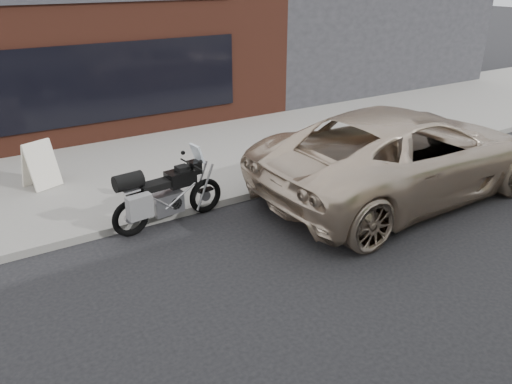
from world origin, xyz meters
TOP-DOWN VIEW (x-y plane):
  - ground at (0.00, 0.00)m, footprint 120.00×120.00m
  - near_sidewalk at (0.00, 7.00)m, footprint 44.00×6.00m
  - storefront at (-2.00, 13.98)m, footprint 14.00×10.07m
  - neighbour_building at (10.00, 14.00)m, footprint 10.00×10.00m
  - motorcycle at (-1.33, 3.86)m, footprint 2.27×0.88m
  - minivan at (3.50, 2.60)m, footprint 6.64×3.18m
  - sandwich_sign at (-2.94, 6.68)m, footprint 0.78×0.75m

SIDE VIEW (x-z plane):
  - ground at x=0.00m, z-range 0.00..0.00m
  - near_sidewalk at x=0.00m, z-range 0.00..0.15m
  - motorcycle at x=-1.33m, z-range -0.10..1.34m
  - sandwich_sign at x=-2.94m, z-range 0.15..1.14m
  - minivan at x=3.50m, z-range 0.00..1.83m
  - storefront at x=-2.00m, z-range 0.00..4.50m
  - neighbour_building at x=10.00m, z-range 0.00..6.00m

